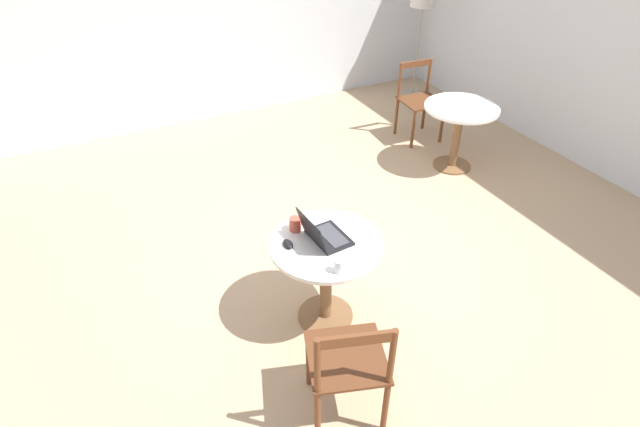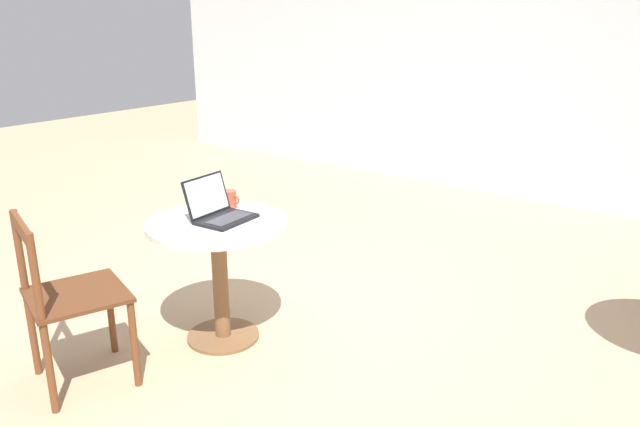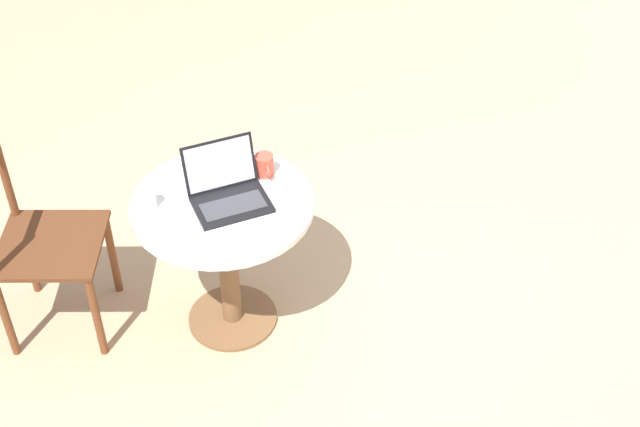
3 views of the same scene
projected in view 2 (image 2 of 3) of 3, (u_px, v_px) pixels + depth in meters
The scene contains 8 objects.
ground_plane at pixel (329, 317), 3.79m from camera, with size 16.00×16.00×0.00m, color tan.
wall_back at pixel (536, 58), 5.81m from camera, with size 9.40×0.06×2.70m.
cafe_table_near at pixel (219, 250), 3.39m from camera, with size 0.76×0.76×0.70m.
chair_near_front at pixel (68, 299), 2.99m from camera, with size 0.56×0.56×0.88m.
laptop at pixel (220, 211), 3.34m from camera, with size 0.30×0.32×0.22m.
mouse at pixel (198, 206), 3.53m from camera, with size 0.06×0.10×0.03m.
mug at pixel (230, 199), 3.55m from camera, with size 0.12×0.08×0.10m.
drinking_glass at pixel (166, 224), 3.14m from camera, with size 0.06×0.06×0.09m.
Camera 2 is at (2.02, -2.74, 1.77)m, focal length 35.00 mm.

